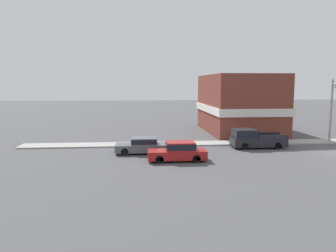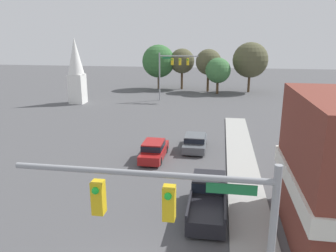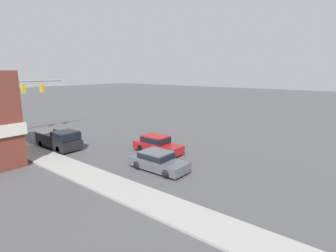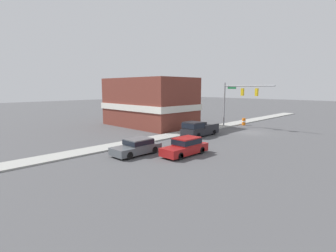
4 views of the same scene
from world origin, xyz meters
name	(u,v)px [view 4 (image 4 of 4)]	position (x,y,z in m)	size (l,w,h in m)	color
ground_plane	(250,132)	(0.00, 0.00, 0.00)	(200.00, 200.00, 0.00)	#4C4C4F
sidewalk_curb	(214,127)	(5.70, 0.00, 0.07)	(2.40, 60.00, 0.14)	#9E9E99
near_signal_assembly	(239,95)	(2.92, -2.03, 4.86)	(7.74, 0.49, 6.70)	gray
car_lead	(185,146)	(-1.58, 15.01, 0.81)	(1.76, 4.72, 1.56)	black
car_oncoming	(137,146)	(1.66, 17.91, 0.75)	(1.94, 4.56, 1.43)	black
pickup_truck_parked	(198,129)	(3.28, 7.04, 0.91)	(2.04, 5.21, 1.86)	black
construction_barrel	(244,122)	(3.90, -5.56, 0.57)	(0.57, 0.57, 1.12)	orange
corner_brick_building	(149,103)	(14.32, 5.23, 3.62)	(14.14, 8.54, 7.38)	brown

